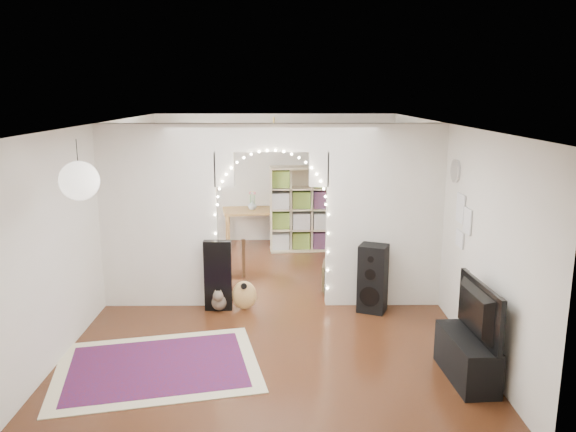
{
  "coord_description": "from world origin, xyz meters",
  "views": [
    {
      "loc": [
        0.17,
        -8.04,
        3.12
      ],
      "look_at": [
        0.24,
        0.3,
        1.29
      ],
      "focal_mm": 35.0,
      "sensor_mm": 36.0,
      "label": 1
    }
  ],
  "objects_px": {
    "bookcase": "(312,209)",
    "dining_chair_left": "(216,262)",
    "floor_speaker": "(373,278)",
    "media_console": "(467,358)",
    "acoustic_guitar": "(244,284)",
    "dining_chair_right": "(339,277)",
    "dining_table": "(252,213)"
  },
  "relations": [
    {
      "from": "dining_chair_left",
      "to": "dining_chair_right",
      "type": "distance_m",
      "value": 2.25
    },
    {
      "from": "acoustic_guitar",
      "to": "dining_chair_right",
      "type": "bearing_deg",
      "value": 17.16
    },
    {
      "from": "floor_speaker",
      "to": "acoustic_guitar",
      "type": "bearing_deg",
      "value": -159.86
    },
    {
      "from": "acoustic_guitar",
      "to": "media_console",
      "type": "xyz_separation_m",
      "value": [
        2.61,
        -2.07,
        -0.15
      ]
    },
    {
      "from": "acoustic_guitar",
      "to": "dining_chair_left",
      "type": "height_order",
      "value": "acoustic_guitar"
    },
    {
      "from": "acoustic_guitar",
      "to": "dining_chair_left",
      "type": "distance_m",
      "value": 1.76
    },
    {
      "from": "floor_speaker",
      "to": "bookcase",
      "type": "xyz_separation_m",
      "value": [
        -0.72,
        3.3,
        0.36
      ]
    },
    {
      "from": "acoustic_guitar",
      "to": "media_console",
      "type": "relative_size",
      "value": 0.91
    },
    {
      "from": "bookcase",
      "to": "dining_chair_left",
      "type": "relative_size",
      "value": 3.52
    },
    {
      "from": "media_console",
      "to": "dining_chair_right",
      "type": "relative_size",
      "value": 1.88
    },
    {
      "from": "floor_speaker",
      "to": "dining_chair_left",
      "type": "height_order",
      "value": "floor_speaker"
    },
    {
      "from": "bookcase",
      "to": "dining_table",
      "type": "xyz_separation_m",
      "value": [
        -1.21,
        0.4,
        -0.17
      ]
    },
    {
      "from": "floor_speaker",
      "to": "dining_table",
      "type": "distance_m",
      "value": 4.18
    },
    {
      "from": "acoustic_guitar",
      "to": "dining_chair_right",
      "type": "xyz_separation_m",
      "value": [
        1.46,
        0.76,
        -0.15
      ]
    },
    {
      "from": "media_console",
      "to": "acoustic_guitar",
      "type": "bearing_deg",
      "value": 137.67
    },
    {
      "from": "dining_chair_left",
      "to": "dining_chair_right",
      "type": "relative_size",
      "value": 0.91
    },
    {
      "from": "bookcase",
      "to": "dining_chair_left",
      "type": "xyz_separation_m",
      "value": [
        -1.76,
        -1.58,
        -0.63
      ]
    },
    {
      "from": "bookcase",
      "to": "dining_chair_right",
      "type": "bearing_deg",
      "value": -88.84
    },
    {
      "from": "media_console",
      "to": "bookcase",
      "type": "relative_size",
      "value": 0.59
    },
    {
      "from": "bookcase",
      "to": "floor_speaker",
      "type": "bearing_deg",
      "value": -83.79
    },
    {
      "from": "media_console",
      "to": "dining_chair_right",
      "type": "bearing_deg",
      "value": 108.21
    },
    {
      "from": "acoustic_guitar",
      "to": "media_console",
      "type": "distance_m",
      "value": 3.34
    },
    {
      "from": "floor_speaker",
      "to": "media_console",
      "type": "xyz_separation_m",
      "value": [
        0.74,
        -2.0,
        -0.25
      ]
    },
    {
      "from": "media_console",
      "to": "dining_table",
      "type": "relative_size",
      "value": 0.76
    },
    {
      "from": "dining_table",
      "to": "dining_chair_right",
      "type": "height_order",
      "value": "dining_table"
    },
    {
      "from": "floor_speaker",
      "to": "dining_chair_left",
      "type": "bearing_deg",
      "value": 167.76
    },
    {
      "from": "dining_table",
      "to": "acoustic_guitar",
      "type": "bearing_deg",
      "value": -98.26
    },
    {
      "from": "acoustic_guitar",
      "to": "dining_table",
      "type": "bearing_deg",
      "value": 80.89
    },
    {
      "from": "media_console",
      "to": "dining_chair_left",
      "type": "height_order",
      "value": "media_console"
    },
    {
      "from": "floor_speaker",
      "to": "media_console",
      "type": "height_order",
      "value": "floor_speaker"
    },
    {
      "from": "dining_table",
      "to": "dining_chair_left",
      "type": "xyz_separation_m",
      "value": [
        -0.54,
        -1.98,
        -0.46
      ]
    },
    {
      "from": "bookcase",
      "to": "dining_table",
      "type": "height_order",
      "value": "bookcase"
    }
  ]
}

